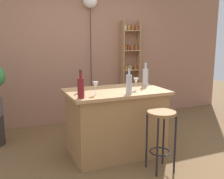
{
  "coord_description": "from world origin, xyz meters",
  "views": [
    {
      "loc": [
        -1.42,
        -2.95,
        1.61
      ],
      "look_at": [
        0.05,
        0.55,
        0.85
      ],
      "focal_mm": 43.35,
      "sensor_mm": 36.0,
      "label": 1
    }
  ],
  "objects": [
    {
      "name": "spice_shelf",
      "position": [
        0.97,
        1.8,
        0.97
      ],
      "size": [
        0.36,
        0.16,
        1.89
      ],
      "color": "#A87F51",
      "rests_on": "ground"
    },
    {
      "name": "bottle_olive_oil",
      "position": [
        -0.56,
        0.02,
        1.02
      ],
      "size": [
        0.08,
        0.08,
        0.33
      ],
      "color": "maroon",
      "rests_on": "kitchen_counter"
    },
    {
      "name": "bottle_vinegar",
      "position": [
        -0.45,
        0.38,
        0.99
      ],
      "size": [
        0.06,
        0.06,
        0.26
      ],
      "color": "maroon",
      "rests_on": "kitchen_counter"
    },
    {
      "name": "ground",
      "position": [
        0.0,
        0.0,
        0.0
      ],
      "size": [
        12.0,
        12.0,
        0.0
      ],
      "primitive_type": "plane",
      "color": "brown"
    },
    {
      "name": "wine_glass_left",
      "position": [
        0.26,
        0.21,
        1.01
      ],
      "size": [
        0.07,
        0.07,
        0.16
      ],
      "color": "silver",
      "rests_on": "kitchen_counter"
    },
    {
      "name": "pendant_globe_light",
      "position": [
        0.17,
        1.84,
        2.2
      ],
      "size": [
        0.26,
        0.26,
        2.35
      ],
      "color": "black",
      "rests_on": "ground"
    },
    {
      "name": "wine_glass_center",
      "position": [
        -0.35,
        0.13,
        1.01
      ],
      "size": [
        0.07,
        0.07,
        0.16
      ],
      "color": "silver",
      "rests_on": "kitchen_counter"
    },
    {
      "name": "bar_stool",
      "position": [
        0.3,
        -0.36,
        0.55
      ],
      "size": [
        0.34,
        0.34,
        0.74
      ],
      "color": "black",
      "rests_on": "ground"
    },
    {
      "name": "bottle_sauce_amber",
      "position": [
        0.05,
        0.01,
        1.02
      ],
      "size": [
        0.08,
        0.08,
        0.34
      ],
      "color": "#B2B2B7",
      "rests_on": "kitchen_counter"
    },
    {
      "name": "bottle_wine_red",
      "position": [
        0.51,
        0.42,
        1.03
      ],
      "size": [
        0.08,
        0.08,
        0.35
      ],
      "color": "#B2B2B7",
      "rests_on": "kitchen_counter"
    },
    {
      "name": "back_wall",
      "position": [
        0.0,
        1.95,
        1.4
      ],
      "size": [
        6.4,
        0.1,
        2.8
      ],
      "primitive_type": "cube",
      "color": "#9E6B51",
      "rests_on": "ground"
    },
    {
      "name": "kitchen_counter",
      "position": [
        0.0,
        0.3,
        0.45
      ],
      "size": [
        1.32,
        0.81,
        0.89
      ],
      "color": "#9E7042",
      "rests_on": "ground"
    }
  ]
}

